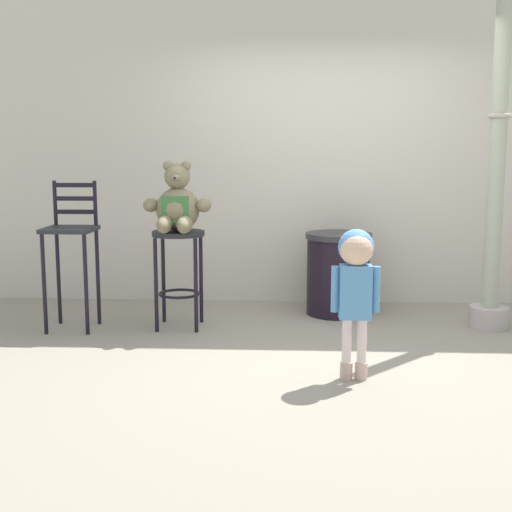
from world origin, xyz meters
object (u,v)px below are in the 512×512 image
at_px(trash_bin, 338,273).
at_px(lamppost, 496,183).
at_px(bar_stool_with_teddy, 179,258).
at_px(bar_chair_empty, 71,241).
at_px(child_walking, 356,271).
at_px(teddy_bear, 177,206).

bearing_deg(trash_bin, lamppost, -19.47).
relative_size(trash_bin, lamppost, 0.25).
xyz_separation_m(bar_stool_with_teddy, bar_chair_empty, (-0.87, -0.08, 0.14)).
distance_m(trash_bin, bar_chair_empty, 2.33).
distance_m(child_walking, trash_bin, 1.81).
bearing_deg(lamppost, bar_stool_with_teddy, -177.82).
distance_m(teddy_bear, lamppost, 2.59).
bearing_deg(bar_stool_with_teddy, teddy_bear, -90.00).
bearing_deg(bar_stool_with_teddy, trash_bin, 21.41).
height_order(teddy_bear, child_walking, teddy_bear).
bearing_deg(bar_stool_with_teddy, child_walking, -43.21).
relative_size(trash_bin, bar_chair_empty, 0.61).
xyz_separation_m(bar_stool_with_teddy, child_walking, (1.33, -1.25, 0.12)).
bearing_deg(bar_stool_with_teddy, lamppost, 2.18).
bearing_deg(bar_chair_empty, teddy_bear, 3.39).
bearing_deg(bar_chair_empty, child_walking, -27.98).
distance_m(bar_stool_with_teddy, teddy_bear, 0.43).
bearing_deg(teddy_bear, bar_stool_with_teddy, 90.00).
bearing_deg(bar_chair_empty, bar_stool_with_teddy, 5.31).
height_order(trash_bin, bar_chair_empty, bar_chair_empty).
height_order(teddy_bear, trash_bin, teddy_bear).
bearing_deg(bar_chair_empty, trash_bin, 15.38).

